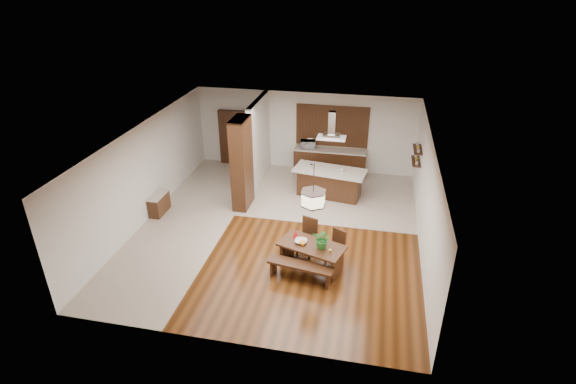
% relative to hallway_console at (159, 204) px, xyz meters
% --- Properties ---
extents(room_shell, '(9.00, 9.04, 2.92)m').
position_rel_hallway_console_xyz_m(room_shell, '(3.81, -0.20, 1.75)').
color(room_shell, '#3C1E0B').
rests_on(room_shell, ground).
extents(tile_hallway, '(2.50, 9.00, 0.01)m').
position_rel_hallway_console_xyz_m(tile_hallway, '(1.06, -0.20, -0.31)').
color(tile_hallway, '#BEAE9E').
rests_on(tile_hallway, ground).
extents(tile_kitchen, '(5.50, 4.00, 0.01)m').
position_rel_hallway_console_xyz_m(tile_kitchen, '(5.06, 2.30, -0.31)').
color(tile_kitchen, '#BEAE9E').
rests_on(tile_kitchen, ground).
extents(soffit_band, '(8.00, 9.00, 0.02)m').
position_rel_hallway_console_xyz_m(soffit_band, '(3.81, -0.20, 2.57)').
color(soffit_band, '#3F210F').
rests_on(soffit_band, room_shell).
extents(partition_pier, '(0.45, 1.00, 2.90)m').
position_rel_hallway_console_xyz_m(partition_pier, '(2.41, 1.00, 1.14)').
color(partition_pier, black).
rests_on(partition_pier, ground).
extents(partition_stub, '(0.18, 2.40, 2.90)m').
position_rel_hallway_console_xyz_m(partition_stub, '(2.41, 3.10, 1.14)').
color(partition_stub, silver).
rests_on(partition_stub, ground).
extents(hallway_console, '(0.37, 0.88, 0.63)m').
position_rel_hallway_console_xyz_m(hallway_console, '(0.00, 0.00, 0.00)').
color(hallway_console, black).
rests_on(hallway_console, ground).
extents(hallway_doorway, '(1.10, 0.20, 2.10)m').
position_rel_hallway_console_xyz_m(hallway_doorway, '(1.11, 4.20, 0.74)').
color(hallway_doorway, black).
rests_on(hallway_doorway, ground).
extents(rear_counter, '(2.60, 0.62, 0.95)m').
position_rel_hallway_console_xyz_m(rear_counter, '(4.81, 4.00, 0.16)').
color(rear_counter, black).
rests_on(rear_counter, ground).
extents(kitchen_window, '(2.60, 0.08, 1.50)m').
position_rel_hallway_console_xyz_m(kitchen_window, '(4.81, 4.26, 1.44)').
color(kitchen_window, '#A06F30').
rests_on(kitchen_window, room_shell).
extents(shelf_lower, '(0.26, 0.90, 0.04)m').
position_rel_hallway_console_xyz_m(shelf_lower, '(7.68, 2.40, 1.08)').
color(shelf_lower, black).
rests_on(shelf_lower, room_shell).
extents(shelf_upper, '(0.26, 0.90, 0.04)m').
position_rel_hallway_console_xyz_m(shelf_upper, '(7.68, 2.40, 1.49)').
color(shelf_upper, black).
rests_on(shelf_upper, room_shell).
extents(dining_table, '(1.80, 1.28, 0.68)m').
position_rel_hallway_console_xyz_m(dining_table, '(5.05, -1.82, 0.18)').
color(dining_table, black).
rests_on(dining_table, ground).
extents(dining_bench, '(1.67, 0.62, 0.46)m').
position_rel_hallway_console_xyz_m(dining_bench, '(4.87, -2.38, -0.09)').
color(dining_bench, black).
rests_on(dining_bench, ground).
extents(dining_chair_left, '(0.55, 0.55, 1.00)m').
position_rel_hallway_console_xyz_m(dining_chair_left, '(4.82, -1.22, 0.19)').
color(dining_chair_left, black).
rests_on(dining_chair_left, ground).
extents(dining_chair_right, '(0.54, 0.54, 0.90)m').
position_rel_hallway_console_xyz_m(dining_chair_right, '(5.59, -1.48, 0.14)').
color(dining_chair_right, black).
rests_on(dining_chair_right, ground).
extents(pendant_lantern, '(0.64, 0.64, 1.31)m').
position_rel_hallway_console_xyz_m(pendant_lantern, '(5.05, -1.82, 1.93)').
color(pendant_lantern, beige).
rests_on(pendant_lantern, room_shell).
extents(foliage_plant, '(0.56, 0.52, 0.51)m').
position_rel_hallway_console_xyz_m(foliage_plant, '(5.33, -1.90, 0.62)').
color(foliage_plant, '#246D25').
rests_on(foliage_plant, dining_table).
extents(fruit_bowl, '(0.30, 0.30, 0.07)m').
position_rel_hallway_console_xyz_m(fruit_bowl, '(4.76, -1.78, 0.40)').
color(fruit_bowl, '#BAB3A3').
rests_on(fruit_bowl, dining_table).
extents(napkin_cone, '(0.16, 0.16, 0.22)m').
position_rel_hallway_console_xyz_m(napkin_cone, '(4.59, -1.56, 0.48)').
color(napkin_cone, red).
rests_on(napkin_cone, dining_table).
extents(gold_ornament, '(0.08, 0.08, 0.09)m').
position_rel_hallway_console_xyz_m(gold_ornament, '(5.54, -2.07, 0.41)').
color(gold_ornament, gold).
rests_on(gold_ornament, dining_table).
extents(kitchen_island, '(2.45, 1.36, 0.96)m').
position_rel_hallway_console_xyz_m(kitchen_island, '(5.01, 2.21, 0.18)').
color(kitchen_island, black).
rests_on(kitchen_island, ground).
extents(range_hood, '(0.90, 0.55, 0.87)m').
position_rel_hallway_console_xyz_m(range_hood, '(5.01, 2.22, 2.15)').
color(range_hood, silver).
rests_on(range_hood, room_shell).
extents(island_cup, '(0.18, 0.18, 0.10)m').
position_rel_hallway_console_xyz_m(island_cup, '(5.39, 2.14, 0.70)').
color(island_cup, silver).
rests_on(island_cup, kitchen_island).
extents(microwave, '(0.58, 0.46, 0.29)m').
position_rel_hallway_console_xyz_m(microwave, '(3.99, 3.97, 0.78)').
color(microwave, silver).
rests_on(microwave, rear_counter).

